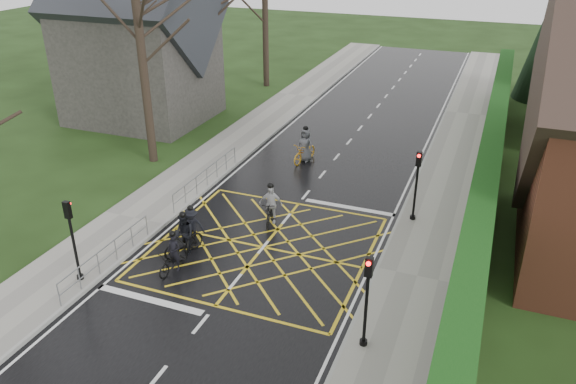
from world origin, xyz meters
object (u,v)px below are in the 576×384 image
Objects in this scene: cyclist_rear at (174,258)px; cyclist_mid at (191,230)px; cyclist_back at (184,238)px; cyclist_lead at (305,149)px; cyclist_front at (270,208)px.

cyclist_mid is (-0.34, 1.87, 0.09)m from cyclist_rear.
cyclist_rear is at bearing -54.67° from cyclist_back.
cyclist_lead is (1.32, 9.59, 0.06)m from cyclist_mid.
cyclist_mid is 0.96× the size of cyclist_front.
cyclist_mid is (-0.10, 0.72, -0.06)m from cyclist_back.
cyclist_front is 6.93m from cyclist_lead.
cyclist_back reaches higher than cyclist_rear.
cyclist_lead reaches higher than cyclist_rear.
cyclist_front is at bearing -70.68° from cyclist_lead.
cyclist_mid is 0.86× the size of cyclist_lead.
cyclist_back is 0.87× the size of cyclist_lead.
cyclist_lead is (-0.90, 6.87, 0.00)m from cyclist_front.
cyclist_front is (1.89, 4.59, 0.16)m from cyclist_rear.
cyclist_back reaches higher than cyclist_mid.
cyclist_front is at bearing 28.23° from cyclist_mid.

